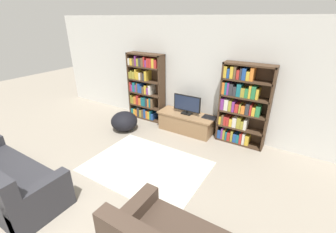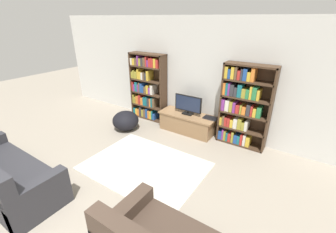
# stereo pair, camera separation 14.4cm
# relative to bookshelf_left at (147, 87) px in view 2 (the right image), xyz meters

# --- Properties ---
(wall_back) EXTENTS (8.80, 0.06, 2.60)m
(wall_back) POSITION_rel_bookshelf_left_xyz_m (1.31, 0.18, 0.45)
(wall_back) COLOR silver
(wall_back) RESTS_ON ground_plane
(bookshelf_left) EXTENTS (1.01, 0.30, 1.74)m
(bookshelf_left) POSITION_rel_bookshelf_left_xyz_m (0.00, 0.00, 0.00)
(bookshelf_left) COLOR #422D1E
(bookshelf_left) RESTS_ON ground_plane
(bookshelf_right) EXTENTS (1.01, 0.30, 1.74)m
(bookshelf_right) POSITION_rel_bookshelf_left_xyz_m (2.51, 0.00, 0.01)
(bookshelf_right) COLOR #422D1E
(bookshelf_right) RESTS_ON ground_plane
(tv_stand) EXTENTS (1.37, 0.53, 0.45)m
(tv_stand) POSITION_rel_bookshelf_left_xyz_m (1.31, -0.14, -0.63)
(tv_stand) COLOR #8E6B47
(tv_stand) RESTS_ON ground_plane
(television) EXTENTS (0.68, 0.16, 0.46)m
(television) POSITION_rel_bookshelf_left_xyz_m (1.31, -0.14, -0.16)
(television) COLOR black
(television) RESTS_ON tv_stand
(laptop) EXTENTS (0.31, 0.22, 0.03)m
(laptop) POSITION_rel_bookshelf_left_xyz_m (1.86, -0.07, -0.39)
(laptop) COLOR #28282D
(laptop) RESTS_ON tv_stand
(area_rug) EXTENTS (2.14, 1.59, 0.02)m
(area_rug) POSITION_rel_bookshelf_left_xyz_m (1.35, -1.82, -0.85)
(area_rug) COLOR beige
(area_rug) RESTS_ON ground_plane
(couch_left_sectional) EXTENTS (2.08, 0.83, 0.86)m
(couch_left_sectional) POSITION_rel_bookshelf_left_xyz_m (-0.06, -3.54, -0.57)
(couch_left_sectional) COLOR #2D2D33
(couch_left_sectional) RESTS_ON ground_plane
(beanbag_ottoman) EXTENTS (0.64, 0.64, 0.46)m
(beanbag_ottoman) POSITION_rel_bookshelf_left_xyz_m (-0.01, -0.88, -0.62)
(beanbag_ottoman) COLOR black
(beanbag_ottoman) RESTS_ON ground_plane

